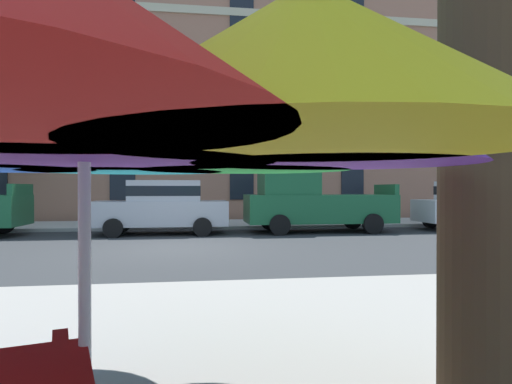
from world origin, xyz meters
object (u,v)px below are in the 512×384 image
pickup_green_midblock (312,203)px  patio_umbrella (84,106)px  sedan_silver (162,206)px  sedan_white (477,204)px

pickup_green_midblock → patio_umbrella: 13.55m
sedan_silver → sedan_white: (11.36, 0.00, 0.00)m
pickup_green_midblock → patio_umbrella: (-4.64, -12.70, 0.89)m
pickup_green_midblock → patio_umbrella: size_ratio=1.29×
patio_umbrella → sedan_silver: bearing=92.2°
pickup_green_midblock → sedan_silver: bearing=-180.0°
sedan_silver → sedan_white: same height
pickup_green_midblock → sedan_white: (6.23, -0.00, -0.08)m
sedan_silver → pickup_green_midblock: 5.13m
sedan_silver → pickup_green_midblock: bearing=0.0°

